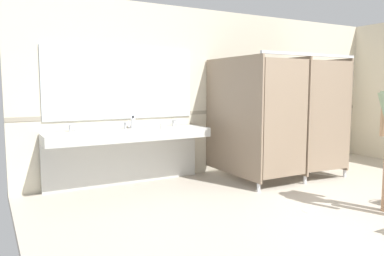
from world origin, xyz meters
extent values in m
cube|color=beige|center=(0.00, 3.17, 1.39)|extent=(7.22, 0.12, 2.78)
cube|color=#9E937F|center=(0.00, 3.11, 1.05)|extent=(7.22, 0.01, 0.06)
cube|color=silver|center=(-1.98, 2.80, 0.78)|extent=(2.43, 0.58, 0.14)
cube|color=silver|center=(-1.98, 3.05, 0.36)|extent=(2.43, 0.08, 0.71)
cube|color=#ADADA8|center=(-2.79, 2.77, 0.80)|extent=(0.42, 0.32, 0.11)
cylinder|color=silver|center=(-2.79, 3.00, 0.91)|extent=(0.04, 0.04, 0.11)
cylinder|color=silver|center=(-2.79, 2.95, 0.95)|extent=(0.03, 0.11, 0.03)
sphere|color=silver|center=(-2.72, 3.01, 0.88)|extent=(0.04, 0.04, 0.04)
cube|color=#ADADA8|center=(-1.98, 2.77, 0.80)|extent=(0.42, 0.32, 0.11)
cylinder|color=silver|center=(-1.98, 3.00, 0.91)|extent=(0.04, 0.04, 0.11)
cylinder|color=silver|center=(-1.98, 2.95, 0.95)|extent=(0.03, 0.11, 0.03)
sphere|color=silver|center=(-1.91, 3.01, 0.88)|extent=(0.04, 0.04, 0.04)
cube|color=#ADADA8|center=(-1.17, 2.77, 0.80)|extent=(0.42, 0.32, 0.11)
cylinder|color=silver|center=(-1.17, 3.00, 0.91)|extent=(0.04, 0.04, 0.11)
cylinder|color=silver|center=(-1.17, 2.95, 0.95)|extent=(0.03, 0.11, 0.03)
sphere|color=silver|center=(-1.10, 3.01, 0.88)|extent=(0.04, 0.04, 0.04)
cube|color=silver|center=(-1.98, 3.10, 1.53)|extent=(2.33, 0.02, 1.06)
cube|color=#84705B|center=(-0.48, 2.35, 1.03)|extent=(0.03, 1.48, 1.82)
cylinder|color=silver|center=(-0.48, 1.68, 0.06)|extent=(0.05, 0.05, 0.12)
cube|color=#84705B|center=(0.43, 2.35, 1.03)|extent=(0.03, 1.48, 1.82)
cylinder|color=silver|center=(0.43, 1.68, 0.06)|extent=(0.05, 0.05, 0.12)
cube|color=#84705B|center=(1.34, 2.35, 1.03)|extent=(0.03, 1.48, 1.82)
cylinder|color=silver|center=(1.34, 1.68, 0.06)|extent=(0.05, 0.05, 0.12)
cube|color=#84705B|center=(-0.02, 1.65, 1.03)|extent=(0.83, 0.03, 1.72)
cube|color=#84705B|center=(0.88, 1.65, 1.03)|extent=(0.82, 0.11, 1.72)
cube|color=#B7BABF|center=(0.43, 1.65, 1.96)|extent=(1.87, 0.04, 0.04)
cylinder|color=tan|center=(0.41, 0.42, 1.15)|extent=(0.08, 0.08, 0.53)
cylinder|color=white|center=(-1.86, 2.98, 0.93)|extent=(0.07, 0.07, 0.16)
cylinder|color=black|center=(-1.86, 2.98, 1.03)|extent=(0.03, 0.03, 0.04)
cylinder|color=white|center=(-1.51, 2.70, 0.89)|extent=(0.07, 0.07, 0.08)
cylinder|color=#B7BABF|center=(-0.47, 0.73, 0.00)|extent=(0.14, 0.14, 0.01)
camera|label=1|loc=(-3.81, -2.38, 1.49)|focal=34.83mm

